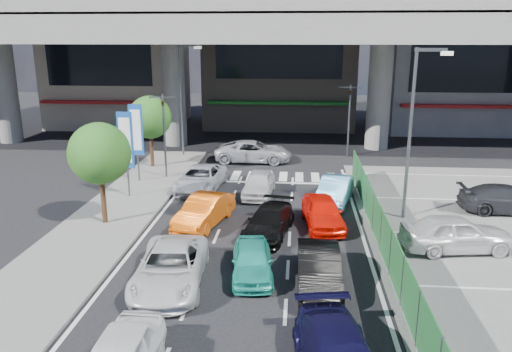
# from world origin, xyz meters

# --- Properties ---
(ground) EXTENTS (120.00, 120.00, 0.00)m
(ground) POSITION_xyz_m (0.00, 0.00, 0.00)
(ground) COLOR black
(ground) RESTS_ON ground
(sidewalk_left) EXTENTS (4.00, 30.00, 0.12)m
(sidewalk_left) POSITION_xyz_m (-7.00, 4.00, 0.06)
(sidewalk_left) COLOR #5C5C5A
(sidewalk_left) RESTS_ON ground
(fence_run) EXTENTS (0.16, 22.00, 1.80)m
(fence_run) POSITION_xyz_m (5.30, 1.00, 0.90)
(fence_run) COLOR #205F2D
(fence_run) RESTS_ON ground
(expressway) EXTENTS (64.00, 14.00, 10.75)m
(expressway) POSITION_xyz_m (0.00, 22.00, 8.76)
(expressway) COLOR slate
(expressway) RESTS_ON ground
(building_west) EXTENTS (12.00, 10.90, 13.00)m
(building_west) POSITION_xyz_m (-16.00, 31.97, 6.49)
(building_west) COLOR #A9A188
(building_west) RESTS_ON ground
(building_center) EXTENTS (14.00, 10.90, 15.00)m
(building_center) POSITION_xyz_m (0.00, 32.97, 7.49)
(building_center) COLOR gray
(building_center) RESTS_ON ground
(building_east) EXTENTS (12.00, 10.90, 12.00)m
(building_east) POSITION_xyz_m (16.00, 31.97, 5.99)
(building_east) COLOR slate
(building_east) RESTS_ON ground
(traffic_light_left) EXTENTS (1.60, 1.24, 5.20)m
(traffic_light_left) POSITION_xyz_m (-6.20, 12.00, 3.94)
(traffic_light_left) COLOR #595B60
(traffic_light_left) RESTS_ON ground
(traffic_light_right) EXTENTS (1.60, 1.24, 5.20)m
(traffic_light_right) POSITION_xyz_m (5.50, 19.00, 3.94)
(traffic_light_right) COLOR #595B60
(traffic_light_right) RESTS_ON ground
(street_lamp_right) EXTENTS (1.65, 0.22, 8.00)m
(street_lamp_right) POSITION_xyz_m (7.17, 6.00, 4.77)
(street_lamp_right) COLOR #595B60
(street_lamp_right) RESTS_ON ground
(street_lamp_left) EXTENTS (1.65, 0.22, 8.00)m
(street_lamp_left) POSITION_xyz_m (-6.33, 18.00, 4.77)
(street_lamp_left) COLOR #595B60
(street_lamp_left) RESTS_ON ground
(signboard_near) EXTENTS (0.80, 0.14, 4.70)m
(signboard_near) POSITION_xyz_m (-7.20, 7.99, 3.06)
(signboard_near) COLOR #595B60
(signboard_near) RESTS_ON ground
(signboard_far) EXTENTS (0.80, 0.14, 4.70)m
(signboard_far) POSITION_xyz_m (-7.60, 10.99, 3.06)
(signboard_far) COLOR #595B60
(signboard_far) RESTS_ON ground
(tree_near) EXTENTS (2.80, 2.80, 4.80)m
(tree_near) POSITION_xyz_m (-7.00, 4.00, 3.39)
(tree_near) COLOR #382314
(tree_near) RESTS_ON ground
(tree_far) EXTENTS (2.80, 2.80, 4.80)m
(tree_far) POSITION_xyz_m (-7.80, 14.50, 3.39)
(tree_far) COLOR #382314
(tree_far) RESTS_ON ground
(sedan_white_mid_left) EXTENTS (2.70, 5.14, 1.38)m
(sedan_white_mid_left) POSITION_xyz_m (-2.47, -1.56, 0.69)
(sedan_white_mid_left) COLOR silver
(sedan_white_mid_left) RESTS_ON ground
(taxi_teal_mid) EXTENTS (1.84, 3.75, 1.23)m
(taxi_teal_mid) POSITION_xyz_m (0.31, -0.61, 0.62)
(taxi_teal_mid) COLOR teal
(taxi_teal_mid) RESTS_ON ground
(hatch_black_mid_right) EXTENTS (1.51, 4.18, 1.37)m
(hatch_black_mid_right) POSITION_xyz_m (2.69, -1.24, 0.68)
(hatch_black_mid_right) COLOR black
(hatch_black_mid_right) RESTS_ON ground
(taxi_orange_left) EXTENTS (2.46, 4.42, 1.38)m
(taxi_orange_left) POSITION_xyz_m (-2.37, 4.35, 0.69)
(taxi_orange_left) COLOR #DC560D
(taxi_orange_left) RESTS_ON ground
(sedan_black_mid) EXTENTS (2.44, 4.47, 1.23)m
(sedan_black_mid) POSITION_xyz_m (0.68, 3.38, 0.61)
(sedan_black_mid) COLOR black
(sedan_black_mid) RESTS_ON ground
(taxi_orange_right) EXTENTS (2.13, 4.22, 1.38)m
(taxi_orange_right) POSITION_xyz_m (3.08, 4.64, 0.69)
(taxi_orange_right) COLOR #F01204
(taxi_orange_right) RESTS_ON ground
(wagon_silver_front_left) EXTENTS (2.64, 5.03, 1.35)m
(wagon_silver_front_left) POSITION_xyz_m (-3.61, 9.78, 0.67)
(wagon_silver_front_left) COLOR silver
(wagon_silver_front_left) RESTS_ON ground
(sedan_white_front_mid) EXTENTS (1.79, 4.03, 1.35)m
(sedan_white_front_mid) POSITION_xyz_m (-0.22, 9.06, 0.67)
(sedan_white_front_mid) COLOR silver
(sedan_white_front_mid) RESTS_ON ground
(kei_truck_front_right) EXTENTS (2.40, 4.41, 1.38)m
(kei_truck_front_right) POSITION_xyz_m (3.85, 8.08, 0.69)
(kei_truck_front_right) COLOR #6CBAED
(kei_truck_front_right) RESTS_ON ground
(crossing_wagon_silver) EXTENTS (5.34, 2.49, 1.48)m
(crossing_wagon_silver) POSITION_xyz_m (-1.23, 16.73, 0.74)
(crossing_wagon_silver) COLOR #AEAFB6
(crossing_wagon_silver) RESTS_ON ground
(parked_sedan_white) EXTENTS (4.64, 2.38, 1.51)m
(parked_sedan_white) POSITION_xyz_m (8.32, 2.21, 0.82)
(parked_sedan_white) COLOR silver
(parked_sedan_white) RESTS_ON parking_lot
(parked_sedan_dgrey) EXTENTS (4.71, 2.03, 1.35)m
(parked_sedan_dgrey) POSITION_xyz_m (12.25, 7.18, 0.74)
(parked_sedan_dgrey) COLOR #26272B
(parked_sedan_dgrey) RESTS_ON parking_lot
(traffic_cone) EXTENTS (0.44, 0.44, 0.68)m
(traffic_cone) POSITION_xyz_m (7.24, 4.06, 0.40)
(traffic_cone) COLOR red
(traffic_cone) RESTS_ON parking_lot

